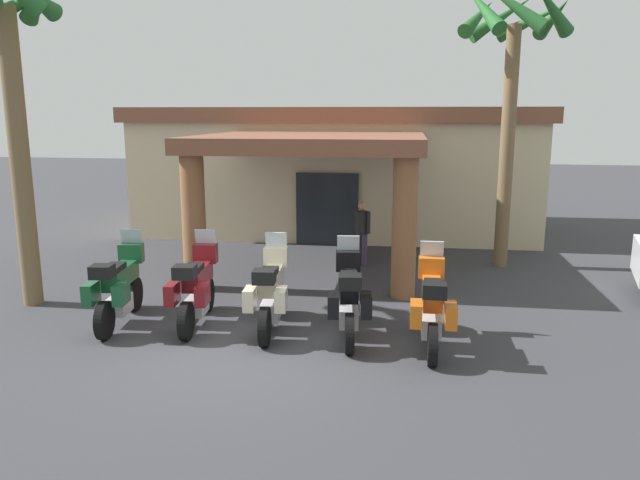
{
  "coord_description": "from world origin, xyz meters",
  "views": [
    {
      "loc": [
        2.85,
        -8.9,
        3.75
      ],
      "look_at": [
        0.69,
        3.27,
        1.2
      ],
      "focal_mm": 34.36,
      "sensor_mm": 36.0,
      "label": 1
    }
  ],
  "objects_px": {
    "motorcycle_cream": "(271,292)",
    "palm_tree_near_portico": "(513,54)",
    "motorcycle_maroon": "(196,288)",
    "palm_tree_roadside": "(11,68)",
    "motorcycle_green": "(118,287)",
    "motorcycle_orange": "(432,306)",
    "motel_building": "(338,168)",
    "motorcycle_black": "(349,298)",
    "pedestrian": "(362,229)"
  },
  "relations": [
    {
      "from": "palm_tree_near_portico",
      "to": "motorcycle_black",
      "type": "bearing_deg",
      "value": -118.76
    },
    {
      "from": "motorcycle_cream",
      "to": "motorcycle_orange",
      "type": "distance_m",
      "value": 2.79
    },
    {
      "from": "motorcycle_green",
      "to": "motorcycle_orange",
      "type": "bearing_deg",
      "value": -100.04
    },
    {
      "from": "motorcycle_cream",
      "to": "palm_tree_roadside",
      "type": "height_order",
      "value": "palm_tree_roadside"
    },
    {
      "from": "motorcycle_maroon",
      "to": "motorcycle_cream",
      "type": "distance_m",
      "value": 1.39
    },
    {
      "from": "motorcycle_green",
      "to": "palm_tree_roadside",
      "type": "height_order",
      "value": "palm_tree_roadside"
    },
    {
      "from": "motorcycle_orange",
      "to": "palm_tree_near_portico",
      "type": "relative_size",
      "value": 0.32
    },
    {
      "from": "motorcycle_orange",
      "to": "pedestrian",
      "type": "distance_m",
      "value": 5.59
    },
    {
      "from": "motorcycle_orange",
      "to": "pedestrian",
      "type": "xyz_separation_m",
      "value": [
        -1.72,
        5.32,
        0.24
      ]
    },
    {
      "from": "palm_tree_near_portico",
      "to": "motel_building",
      "type": "bearing_deg",
      "value": 137.56
    },
    {
      "from": "pedestrian",
      "to": "motel_building",
      "type": "bearing_deg",
      "value": -126.52
    },
    {
      "from": "motorcycle_black",
      "to": "motorcycle_orange",
      "type": "height_order",
      "value": "same"
    },
    {
      "from": "motel_building",
      "to": "motorcycle_black",
      "type": "bearing_deg",
      "value": -82.4
    },
    {
      "from": "motorcycle_cream",
      "to": "motorcycle_black",
      "type": "xyz_separation_m",
      "value": [
        1.39,
        -0.07,
        0.0
      ]
    },
    {
      "from": "motorcycle_cream",
      "to": "palm_tree_roadside",
      "type": "relative_size",
      "value": 0.34
    },
    {
      "from": "motorcycle_maroon",
      "to": "palm_tree_roadside",
      "type": "bearing_deg",
      "value": 73.26
    },
    {
      "from": "motorcycle_green",
      "to": "pedestrian",
      "type": "relative_size",
      "value": 1.35
    },
    {
      "from": "motorcycle_black",
      "to": "motorcycle_green",
      "type": "bearing_deg",
      "value": 82.67
    },
    {
      "from": "motorcycle_green",
      "to": "motorcycle_orange",
      "type": "xyz_separation_m",
      "value": [
        5.55,
        -0.15,
        0.0
      ]
    },
    {
      "from": "motorcycle_green",
      "to": "palm_tree_near_portico",
      "type": "relative_size",
      "value": 0.32
    },
    {
      "from": "motorcycle_maroon",
      "to": "palm_tree_roadside",
      "type": "distance_m",
      "value": 5.42
    },
    {
      "from": "palm_tree_near_portico",
      "to": "palm_tree_roadside",
      "type": "bearing_deg",
      "value": -152.86
    },
    {
      "from": "pedestrian",
      "to": "motorcycle_cream",
      "type": "bearing_deg",
      "value": 26.37
    },
    {
      "from": "motorcycle_green",
      "to": "motorcycle_black",
      "type": "height_order",
      "value": "same"
    },
    {
      "from": "motel_building",
      "to": "motorcycle_cream",
      "type": "xyz_separation_m",
      "value": [
        0.29,
        -9.98,
        -1.32
      ]
    },
    {
      "from": "motorcycle_green",
      "to": "palm_tree_roadside",
      "type": "relative_size",
      "value": 0.34
    },
    {
      "from": "motorcycle_cream",
      "to": "motorcycle_black",
      "type": "relative_size",
      "value": 1.0
    },
    {
      "from": "pedestrian",
      "to": "motorcycle_orange",
      "type": "bearing_deg",
      "value": 56.2
    },
    {
      "from": "motorcycle_orange",
      "to": "motorcycle_green",
      "type": "bearing_deg",
      "value": 86.74
    },
    {
      "from": "motel_building",
      "to": "motorcycle_maroon",
      "type": "relative_size",
      "value": 5.78
    },
    {
      "from": "motorcycle_orange",
      "to": "motel_building",
      "type": "bearing_deg",
      "value": 14.84
    },
    {
      "from": "motorcycle_black",
      "to": "motel_building",
      "type": "bearing_deg",
      "value": 0.87
    },
    {
      "from": "motorcycle_orange",
      "to": "palm_tree_roadside",
      "type": "distance_m",
      "value": 8.85
    },
    {
      "from": "motel_building",
      "to": "palm_tree_roadside",
      "type": "height_order",
      "value": "palm_tree_roadside"
    },
    {
      "from": "motel_building",
      "to": "motorcycle_cream",
      "type": "height_order",
      "value": "motel_building"
    },
    {
      "from": "motorcycle_orange",
      "to": "palm_tree_roadside",
      "type": "bearing_deg",
      "value": 81.11
    },
    {
      "from": "motorcycle_black",
      "to": "motorcycle_orange",
      "type": "distance_m",
      "value": 1.41
    },
    {
      "from": "motorcycle_black",
      "to": "pedestrian",
      "type": "relative_size",
      "value": 1.35
    },
    {
      "from": "motorcycle_maroon",
      "to": "motorcycle_cream",
      "type": "bearing_deg",
      "value": -99.22
    },
    {
      "from": "motel_building",
      "to": "motorcycle_orange",
      "type": "xyz_separation_m",
      "value": [
        3.07,
        -10.29,
        -1.32
      ]
    },
    {
      "from": "motorcycle_cream",
      "to": "palm_tree_near_portico",
      "type": "distance_m",
      "value": 8.44
    },
    {
      "from": "motorcycle_maroon",
      "to": "motorcycle_orange",
      "type": "height_order",
      "value": "same"
    },
    {
      "from": "motorcycle_cream",
      "to": "pedestrian",
      "type": "distance_m",
      "value": 5.12
    },
    {
      "from": "motel_building",
      "to": "motorcycle_orange",
      "type": "relative_size",
      "value": 5.77
    },
    {
      "from": "motorcycle_green",
      "to": "palm_tree_near_portico",
      "type": "height_order",
      "value": "palm_tree_near_portico"
    },
    {
      "from": "motorcycle_green",
      "to": "motorcycle_maroon",
      "type": "relative_size",
      "value": 1.0
    },
    {
      "from": "motorcycle_orange",
      "to": "pedestrian",
      "type": "height_order",
      "value": "pedestrian"
    },
    {
      "from": "motorcycle_cream",
      "to": "palm_tree_near_portico",
      "type": "height_order",
      "value": "palm_tree_near_portico"
    },
    {
      "from": "motorcycle_maroon",
      "to": "motorcycle_cream",
      "type": "height_order",
      "value": "same"
    },
    {
      "from": "motel_building",
      "to": "palm_tree_roadside",
      "type": "bearing_deg",
      "value": -119.24
    }
  ]
}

